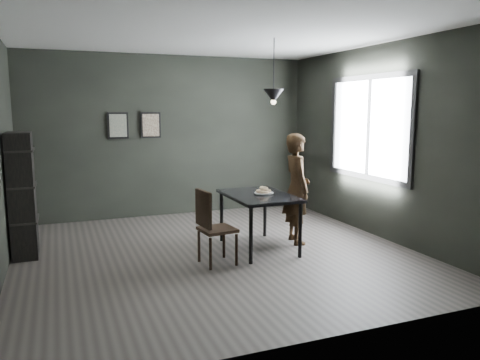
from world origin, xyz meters
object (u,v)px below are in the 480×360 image
object	(u,v)px
white_plate	(264,193)
wood_chair	(211,222)
cafe_table	(259,200)
woman	(297,189)
pendant_lamp	(274,96)
shelf_unit	(22,195)

from	to	relation	value
white_plate	wood_chair	distance (m)	0.99
cafe_table	woman	world-z (taller)	woman
woman	wood_chair	distance (m)	1.52
cafe_table	pendant_lamp	world-z (taller)	pendant_lamp
wood_chair	shelf_unit	distance (m)	2.45
cafe_table	white_plate	distance (m)	0.11
white_plate	wood_chair	world-z (taller)	wood_chair
cafe_table	pendant_lamp	distance (m)	1.41
woman	shelf_unit	bearing A→B (deg)	87.23
wood_chair	pendant_lamp	size ratio (longest dim) A/B	1.07
white_plate	pendant_lamp	xyz separation A→B (m)	(0.17, 0.10, 1.29)
wood_chair	pendant_lamp	xyz separation A→B (m)	(1.05, 0.49, 1.52)
pendant_lamp	shelf_unit	bearing A→B (deg)	167.44
shelf_unit	wood_chair	bearing A→B (deg)	-29.27
white_plate	shelf_unit	xyz separation A→B (m)	(-3.00, 0.80, 0.04)
pendant_lamp	white_plate	bearing A→B (deg)	-150.65
woman	white_plate	bearing A→B (deg)	108.08
woman	cafe_table	bearing A→B (deg)	107.12
shelf_unit	pendant_lamp	bearing A→B (deg)	-12.37
woman	shelf_unit	xyz separation A→B (m)	(-3.54, 0.71, 0.02)
wood_chair	cafe_table	bearing A→B (deg)	19.59
woman	shelf_unit	size ratio (longest dim) A/B	0.97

